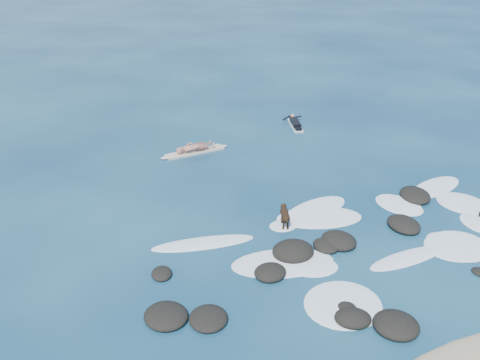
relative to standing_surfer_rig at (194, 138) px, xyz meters
name	(u,v)px	position (x,y,z in m)	size (l,w,h in m)	color
ground	(331,236)	(1.94, -9.47, -0.81)	(160.00, 160.00, 0.00)	#0A2642
reef_rocks	(338,258)	(1.30, -10.88, -0.70)	(14.75, 7.99, 0.61)	black
breaking_foam	(367,235)	(3.19, -9.91, -0.80)	(14.42, 7.94, 0.12)	white
standing_surfer_rig	(194,138)	(0.00, 0.00, 0.00)	(3.62, 0.85, 2.06)	beige
paddling_surfer_rig	(295,123)	(6.51, 1.41, -0.66)	(1.39, 2.48, 0.43)	silver
dog	(285,214)	(0.70, -8.14, -0.29)	(0.60, 1.19, 0.79)	black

